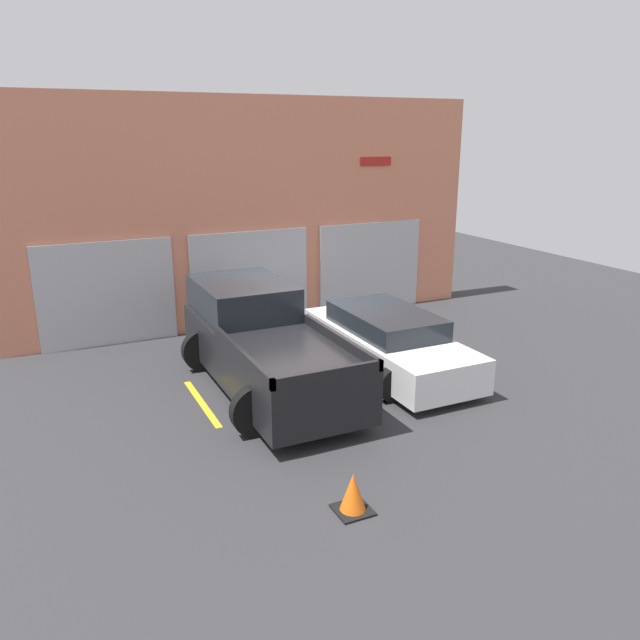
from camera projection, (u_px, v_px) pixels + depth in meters
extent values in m
plane|color=#2D2D30|center=(307.00, 361.00, 13.39)|extent=(28.00, 28.00, 0.00)
cube|color=#D17A5B|center=(252.00, 213.00, 15.43)|extent=(12.11, 0.60, 5.57)
cube|color=#ADADB2|center=(107.00, 294.00, 14.10)|extent=(3.03, 0.08, 2.40)
cube|color=#ADADB2|center=(251.00, 279.00, 15.52)|extent=(3.03, 0.08, 2.40)
cube|color=#ADADB2|center=(370.00, 267.00, 16.93)|extent=(3.03, 0.08, 2.40)
cube|color=#B21E19|center=(376.00, 161.00, 16.17)|extent=(0.90, 0.03, 0.22)
cube|color=black|center=(268.00, 356.00, 11.67)|extent=(1.87, 5.17, 0.92)
cube|color=#1E2328|center=(242.00, 297.00, 12.66)|extent=(1.72, 2.32, 0.68)
cube|color=black|center=(242.00, 355.00, 10.13)|extent=(0.08, 2.84, 0.18)
cube|color=black|center=(340.00, 340.00, 10.87)|extent=(0.08, 2.84, 0.18)
cube|color=black|center=(329.00, 375.00, 9.31)|extent=(1.87, 0.08, 0.18)
cylinder|color=black|center=(203.00, 350.00, 12.79)|extent=(0.87, 0.22, 0.87)
cylinder|color=black|center=(278.00, 339.00, 13.47)|extent=(0.87, 0.22, 0.87)
cylinder|color=black|center=(256.00, 411.00, 10.02)|extent=(0.87, 0.22, 0.87)
cylinder|color=black|center=(347.00, 393.00, 10.70)|extent=(0.87, 0.22, 0.87)
cube|color=white|center=(388.00, 347.00, 12.81)|extent=(1.71, 4.53, 0.67)
cube|color=#1E2328|center=(386.00, 320.00, 12.75)|extent=(1.50, 2.49, 0.42)
cylinder|color=black|center=(325.00, 339.00, 13.76)|extent=(0.66, 0.22, 0.66)
cylinder|color=black|center=(383.00, 330.00, 14.38)|extent=(0.66, 0.22, 0.66)
cylinder|color=black|center=(393.00, 384.00, 11.34)|extent=(0.66, 0.22, 0.66)
cylinder|color=black|center=(459.00, 371.00, 11.95)|extent=(0.66, 0.22, 0.66)
cube|color=gold|center=(202.00, 403.00, 11.33)|extent=(0.12, 2.20, 0.01)
cube|color=gold|center=(331.00, 379.00, 12.41)|extent=(0.12, 2.20, 0.01)
cube|color=gold|center=(439.00, 359.00, 13.49)|extent=(0.12, 2.20, 0.01)
cube|color=black|center=(353.00, 510.00, 8.11)|extent=(0.47, 0.47, 0.03)
cone|color=orange|center=(353.00, 492.00, 8.04)|extent=(0.36, 0.36, 0.55)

